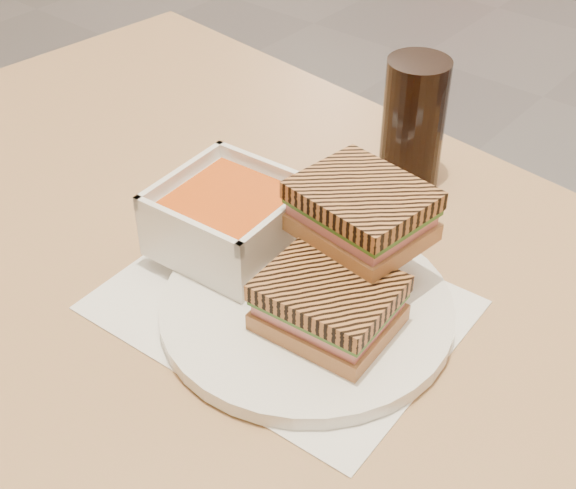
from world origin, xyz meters
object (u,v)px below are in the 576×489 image
Objects in this scene: main_table at (257,332)px; plate at (307,308)px; soup_bowl at (230,221)px; cola_glass at (413,123)px; panini_lower at (329,303)px.

main_table is 0.16m from plate.
soup_bowl is (-0.02, -0.02, 0.16)m from main_table.
main_table is 0.30m from cola_glass.
panini_lower is (0.03, -0.01, 0.03)m from plate.
soup_bowl is at bearing 170.06° from plate.
soup_bowl is 0.25m from cola_glass.
soup_bowl is 0.92× the size of cola_glass.
plate is (0.10, -0.04, 0.12)m from main_table.
cola_glass is (-0.09, 0.27, 0.03)m from panini_lower.
main_table is at bearing -101.65° from cola_glass.
cola_glass is at bearing 78.35° from main_table.
cola_glass reaches higher than soup_bowl.
plate is 1.83× the size of cola_glass.
cola_glass reaches higher than plate.
soup_bowl reaches higher than panini_lower.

